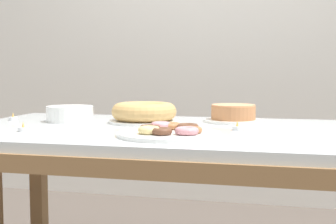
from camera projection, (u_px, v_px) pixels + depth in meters
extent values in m
cube|color=white|center=(217.00, 22.00, 3.36)|extent=(8.00, 0.10, 2.60)
cube|color=silver|center=(163.00, 132.00, 1.87)|extent=(1.69, 0.97, 0.04)
cube|color=olive|center=(126.00, 167.00, 1.43)|extent=(1.73, 0.08, 0.06)
cube|color=olive|center=(185.00, 130.00, 2.32)|extent=(1.73, 0.08, 0.06)
cube|color=olive|center=(39.00, 186.00, 2.52)|extent=(0.07, 0.07, 0.66)
cylinder|color=white|center=(233.00, 121.00, 2.09)|extent=(0.26, 0.26, 0.01)
cylinder|color=#BC7A4C|center=(233.00, 113.00, 2.08)|extent=(0.20, 0.20, 0.06)
cylinder|color=#EDA16C|center=(233.00, 105.00, 2.08)|extent=(0.19, 0.19, 0.01)
cylinder|color=white|center=(144.00, 122.00, 2.05)|extent=(0.31, 0.31, 0.01)
torus|color=tan|center=(144.00, 111.00, 2.04)|extent=(0.28, 0.28, 0.08)
cylinder|color=white|center=(169.00, 134.00, 1.64)|extent=(0.37, 0.37, 0.01)
torus|color=#B27042|center=(191.00, 130.00, 1.61)|extent=(0.08, 0.08, 0.02)
torus|color=brown|center=(188.00, 127.00, 1.69)|extent=(0.08, 0.08, 0.02)
torus|color=#B27042|center=(171.00, 126.00, 1.72)|extent=(0.08, 0.08, 0.02)
torus|color=pink|center=(161.00, 126.00, 1.71)|extent=(0.08, 0.08, 0.03)
torus|color=brown|center=(150.00, 128.00, 1.66)|extent=(0.08, 0.08, 0.02)
torus|color=#EAD184|center=(149.00, 130.00, 1.59)|extent=(0.08, 0.08, 0.03)
torus|color=brown|center=(162.00, 131.00, 1.56)|extent=(0.07, 0.07, 0.02)
torus|color=pink|center=(187.00, 131.00, 1.57)|extent=(0.08, 0.08, 0.03)
cylinder|color=white|center=(70.00, 120.00, 2.11)|extent=(0.21, 0.21, 0.01)
cylinder|color=white|center=(70.00, 118.00, 2.11)|extent=(0.21, 0.21, 0.01)
cylinder|color=white|center=(70.00, 116.00, 2.11)|extent=(0.21, 0.21, 0.01)
cylinder|color=white|center=(70.00, 114.00, 2.11)|extent=(0.21, 0.21, 0.01)
cylinder|color=white|center=(70.00, 111.00, 2.11)|extent=(0.21, 0.21, 0.01)
cylinder|color=white|center=(70.00, 109.00, 2.11)|extent=(0.21, 0.21, 0.01)
cylinder|color=white|center=(70.00, 107.00, 2.11)|extent=(0.21, 0.21, 0.01)
cylinder|color=silver|center=(13.00, 119.00, 2.15)|extent=(0.04, 0.04, 0.02)
cylinder|color=white|center=(13.00, 117.00, 2.15)|extent=(0.03, 0.03, 0.00)
cone|color=#F9B74C|center=(13.00, 115.00, 2.15)|extent=(0.01, 0.01, 0.02)
cylinder|color=silver|center=(237.00, 128.00, 1.79)|extent=(0.04, 0.04, 0.02)
cylinder|color=white|center=(237.00, 127.00, 1.79)|extent=(0.03, 0.03, 0.00)
cone|color=#F9B74C|center=(237.00, 123.00, 1.79)|extent=(0.01, 0.01, 0.02)
cylinder|color=silver|center=(70.00, 116.00, 2.29)|extent=(0.04, 0.04, 0.02)
cylinder|color=white|center=(70.00, 115.00, 2.29)|extent=(0.03, 0.03, 0.00)
cone|color=#F9B74C|center=(70.00, 112.00, 2.29)|extent=(0.01, 0.01, 0.02)
cylinder|color=silver|center=(23.00, 129.00, 1.76)|extent=(0.04, 0.04, 0.02)
cylinder|color=white|center=(23.00, 128.00, 1.75)|extent=(0.03, 0.03, 0.00)
cone|color=#F9B74C|center=(23.00, 124.00, 1.75)|extent=(0.01, 0.01, 0.02)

